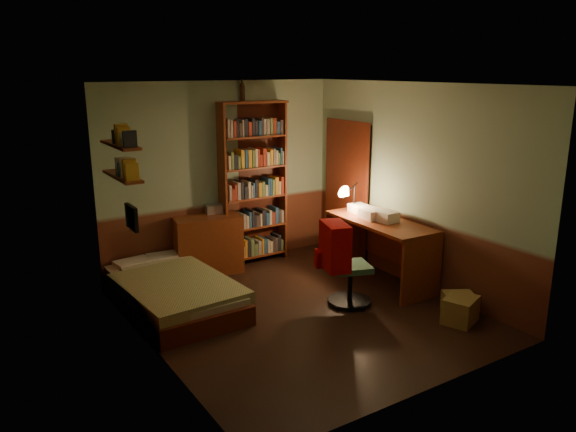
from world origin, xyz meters
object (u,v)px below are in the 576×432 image
desk_lamp (354,191)px  office_chair (350,270)px  bookshelf (253,184)px  cardboard_box_b (459,304)px  bed (171,281)px  cardboard_box_a (460,310)px  desk (379,251)px  dresser (208,245)px  mini_stereo (214,209)px

desk_lamp → office_chair: (-0.78, -0.91, -0.71)m
bookshelf → cardboard_box_b: size_ratio=6.75×
bed → cardboard_box_a: bearing=-41.7°
office_chair → cardboard_box_a: (0.73, -1.07, -0.29)m
office_chair → cardboard_box_a: office_chair is taller
cardboard_box_b → bed: bearing=143.4°
bookshelf → desk: (0.98, -1.63, -0.74)m
desk → office_chair: office_chair is taller
bed → desk_lamp: desk_lamp is taller
dresser → cardboard_box_b: size_ratio=2.62×
dresser → cardboard_box_b: dresser is taller
dresser → desk: desk is taller
bookshelf → cardboard_box_b: bookshelf is taller
dresser → cardboard_box_b: (1.87, -2.81, -0.28)m
desk_lamp → cardboard_box_b: size_ratio=1.71×
office_chair → dresser: bearing=135.2°
bed → desk: 2.70m
desk → cardboard_box_b: desk is taller
bed → bookshelf: (1.62, 0.88, 0.86)m
cardboard_box_b → desk: bearing=95.4°
bed → desk: (2.59, -0.75, 0.12)m
bed → mini_stereo: bearing=41.3°
bed → cardboard_box_a: bed is taller
bed → cardboard_box_b: 3.39m
dresser → desk_lamp: size_ratio=1.53×
desk → cardboard_box_a: bearing=-90.2°
cardboard_box_a → cardboard_box_b: (0.17, 0.17, -0.03)m
desk → cardboard_box_b: bearing=-82.9°
bed → bookshelf: bookshelf is taller
bookshelf → desk: 2.04m
bed → cardboard_box_b: size_ratio=5.91×
dresser → mini_stereo: bearing=48.5°
dresser → bookshelf: 1.09m
desk → desk_lamp: size_ratio=2.68×
bed → cardboard_box_a: 3.36m
mini_stereo → desk_lamp: bearing=-25.4°
desk → desk_lamp: (0.00, 0.55, 0.72)m
mini_stereo → cardboard_box_b: size_ratio=0.66×
dresser → bookshelf: bearing=17.3°
bed → bookshelf: size_ratio=0.88×
dresser → bookshelf: size_ratio=0.39×
office_chair → cardboard_box_a: size_ratio=2.21×
desk → cardboard_box_a: (-0.05, -1.43, -0.28)m
mini_stereo → bookshelf: 0.68m
desk_lamp → cardboard_box_a: bearing=-68.9°
bed → dresser: dresser is taller
desk_lamp → desk: bearing=-67.7°
bookshelf → office_chair: (0.20, -2.00, -0.73)m
desk_lamp → cardboard_box_b: bearing=-63.7°
mini_stereo → cardboard_box_b: mini_stereo is taller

